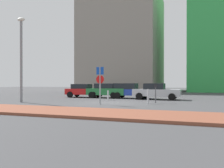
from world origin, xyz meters
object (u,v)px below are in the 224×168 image
Objects in this scene: parked_car_blue at (128,91)px; parked_car_red at (84,90)px; parked_car_silver at (156,91)px; street_lamp at (21,52)px; traffic_bollard_near at (108,95)px; parked_car_green at (107,90)px; parking_sign_post at (100,81)px; traffic_bollard_mid at (148,96)px; parking_meter at (156,91)px.

parked_car_red is at bearing -179.68° from parked_car_blue.
street_lamp is (-9.80, -6.89, 3.27)m from parked_car_silver.
street_lamp is 7.70× the size of traffic_bollard_near.
parked_car_blue is 10.80m from street_lamp.
parked_car_silver reaches higher than parked_car_green.
street_lamp is at bearing -120.55° from parked_car_green.
parked_car_red is at bearing 76.13° from street_lamp.
parked_car_green is 0.60× the size of street_lamp.
parking_sign_post is at bearing -77.31° from traffic_bollard_near.
street_lamp is at bearing -177.23° from parking_sign_post.
traffic_bollard_near is (-1.07, -3.12, -0.35)m from parked_car_blue.
parked_car_red is at bearing 141.70° from traffic_bollard_near.
parked_car_silver is 1.60× the size of parking_sign_post.
street_lamp reaches higher than parked_car_red.
traffic_bollard_mid is at bearing -30.97° from traffic_bollard_near.
parking_meter reaches higher than parked_car_red.
parked_car_blue is at bearing 71.02° from traffic_bollard_near.
parked_car_red is 8.53m from street_lamp.
street_lamp reaches higher than parking_sign_post.
parked_car_blue is at bearing 165.13° from parked_car_silver.
parked_car_silver is 4.97× the size of traffic_bollard_near.
parked_car_silver is 12.42m from street_lamp.
parking_meter is 1.05m from traffic_bollard_mid.
parking_meter is at bearing -19.49° from traffic_bollard_near.
parked_car_silver is at bearing -8.21° from parked_car_green.
parking_meter is at bearing -38.91° from parked_car_green.
traffic_bollard_near is at bearing -149.74° from parked_car_silver.
parked_car_green is 0.93× the size of parked_car_silver.
parked_car_green is 7.72m from parking_sign_post.
parked_car_red is 2.63m from parked_car_green.
parked_car_silver is at bearing 65.05° from parking_sign_post.
parking_sign_post reaches higher than parked_car_silver.
parked_car_red is 4.98m from parked_car_blue.
traffic_bollard_mid is (8.04, -5.57, -0.20)m from parked_car_red.
parked_car_red is 9.69m from parking_meter.
parked_car_blue reaches higher than traffic_bollard_near.
parked_car_blue reaches higher than traffic_bollard_mid.
street_lamp is 10.73m from traffic_bollard_mid.
parked_car_green is at bearing -179.60° from parked_car_blue.
parking_sign_post is at bearing -114.95° from parked_car_silver.
parking_sign_post is (-3.05, -6.57, 0.97)m from parked_car_silver.
parked_car_silver reaches higher than parked_car_red.
traffic_bollard_mid is (0.13, -4.82, -0.22)m from parked_car_silver.
parked_car_blue reaches higher than parking_meter.
traffic_bollard_near is at bearing 149.03° from traffic_bollard_mid.
parked_car_blue is 0.63× the size of street_lamp.
parked_car_silver is 2.94× the size of parking_meter.
parked_car_blue is 5.88m from parking_meter.
parking_sign_post is 4.52m from parking_meter.
parked_car_blue is at bearing 0.32° from parked_car_red.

